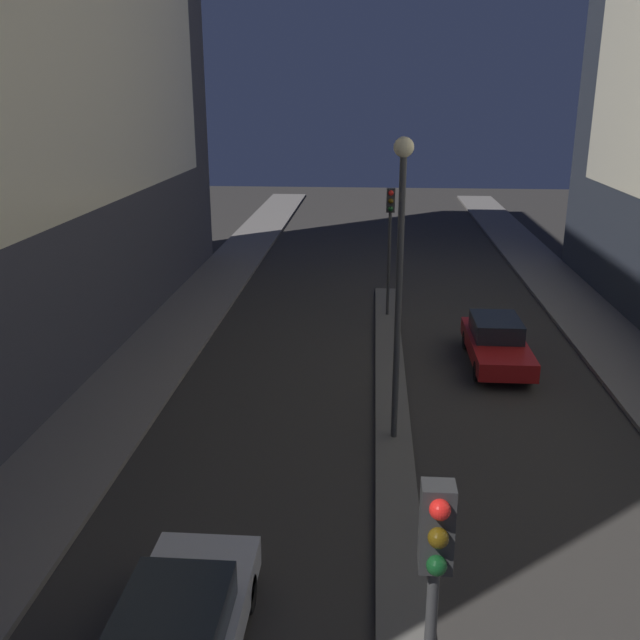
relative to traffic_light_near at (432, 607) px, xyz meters
name	(u,v)px	position (x,y,z in m)	size (l,w,h in m)	color
median_strip	(393,433)	(0.00, 11.05, -3.69)	(0.93, 28.45, 0.13)	#56544F
traffic_light_near	(432,607)	(0.00, 0.00, 0.00)	(0.32, 0.42, 4.97)	#383838
traffic_light_mid	(390,224)	(0.00, 21.32, 0.00)	(0.32, 0.42, 4.97)	#383838
street_lamp	(400,249)	(0.00, 10.78, 1.27)	(0.47, 0.47, 7.49)	#383838
car_left_lane	(179,630)	(-3.47, 2.85, -3.01)	(1.82, 4.38, 1.50)	#B2B2B7
car_right_lane	(496,342)	(3.47, 16.52, -3.01)	(1.78, 4.72, 1.49)	maroon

